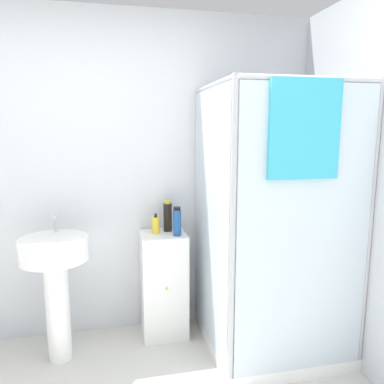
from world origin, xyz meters
TOP-DOWN VIEW (x-y plane):
  - wall_back at (0.00, 1.70)m, footprint 6.40×0.06m
  - shower_enclosure at (1.14, 1.11)m, footprint 0.94×0.97m
  - vanity_cabinet at (0.44, 1.50)m, footprint 0.35×0.35m
  - sink at (-0.33, 1.32)m, footprint 0.46×0.46m
  - soap_dispenser at (0.38, 1.52)m, footprint 0.06×0.06m
  - shampoo_bottle_tall_black at (0.48, 1.56)m, footprint 0.07×0.07m
  - shampoo_bottle_blue at (0.53, 1.42)m, footprint 0.06×0.06m

SIDE VIEW (x-z plane):
  - vanity_cabinet at x=0.44m, z-range 0.00..0.83m
  - shower_enclosure at x=1.14m, z-range -0.45..1.47m
  - sink at x=-0.33m, z-range 0.14..1.16m
  - soap_dispenser at x=0.38m, z-range 0.81..0.97m
  - shampoo_bottle_blue at x=0.53m, z-range 0.82..1.04m
  - shampoo_bottle_tall_black at x=0.48m, z-range 0.82..1.07m
  - wall_back at x=0.00m, z-range 0.00..2.50m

